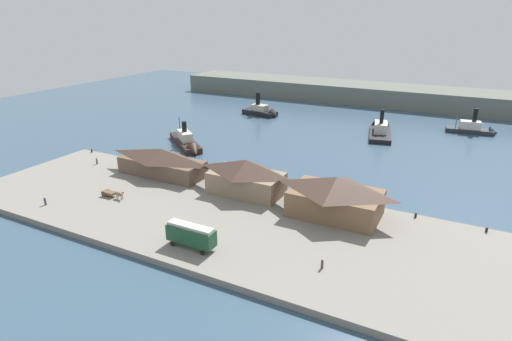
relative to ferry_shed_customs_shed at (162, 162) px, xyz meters
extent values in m
plane|color=#385166|center=(21.28, 9.48, -4.59)|extent=(320.00, 320.00, 0.00)
cube|color=gray|center=(21.28, -12.52, -3.99)|extent=(110.00, 36.00, 1.20)
cube|color=#666159|center=(21.28, 5.88, -4.09)|extent=(110.00, 0.80, 1.00)
cube|color=brown|center=(0.00, 0.00, -1.37)|extent=(21.60, 7.82, 4.03)
pyramid|color=#473328|center=(0.00, 0.00, 1.96)|extent=(22.03, 8.21, 2.63)
cube|color=#847056|center=(23.67, -0.37, -1.00)|extent=(16.00, 8.60, 4.78)
pyramid|color=#473328|center=(23.67, -0.37, 2.88)|extent=(16.32, 9.03, 2.97)
cube|color=brown|center=(44.23, -1.81, -0.84)|extent=(17.19, 10.67, 5.08)
pyramid|color=#473328|center=(44.23, -1.81, 3.16)|extent=(17.53, 11.20, 2.92)
cube|color=#1E4C2D|center=(26.36, -24.77, -1.09)|extent=(8.75, 2.56, 2.79)
cube|color=beige|center=(26.36, -24.77, 0.56)|extent=(8.40, 1.79, 0.50)
cylinder|color=black|center=(29.43, -23.48, -2.94)|extent=(0.90, 0.18, 0.90)
cylinder|color=black|center=(29.43, -26.05, -2.94)|extent=(0.90, 0.18, 0.90)
cylinder|color=black|center=(23.30, -23.48, -2.94)|extent=(0.90, 0.18, 0.90)
cylinder|color=black|center=(23.30, -26.05, -2.94)|extent=(0.90, 0.18, 0.90)
cube|color=brown|center=(-1.93, -15.62, -2.54)|extent=(3.18, 1.51, 0.50)
cylinder|color=#4C3828|center=(-2.88, -14.87, -2.79)|extent=(1.20, 0.10, 1.20)
cylinder|color=#4C3828|center=(-2.88, -16.38, -2.79)|extent=(1.20, 0.10, 1.20)
ellipsoid|color=#7A6651|center=(1.06, -15.62, -2.29)|extent=(2.00, 0.70, 0.90)
ellipsoid|color=#7A6651|center=(2.16, -15.62, -1.74)|extent=(0.70, 0.32, 0.44)
cylinder|color=#7A6651|center=(1.66, -15.42, -2.89)|extent=(0.16, 0.16, 1.00)
cylinder|color=#7A6651|center=(1.66, -15.82, -2.89)|extent=(0.16, 0.16, 1.00)
cylinder|color=#7A6651|center=(0.46, -15.42, -2.89)|extent=(0.16, 0.16, 1.00)
cylinder|color=#7A6651|center=(0.46, -15.82, -2.89)|extent=(0.16, 0.16, 1.00)
cylinder|color=#4C3D33|center=(48.12, -20.62, -2.68)|extent=(0.41, 0.41, 1.41)
sphere|color=#CCA889|center=(48.12, -20.62, -1.84)|extent=(0.26, 0.26, 0.26)
cylinder|color=#3D4C42|center=(-20.43, -1.81, -2.66)|extent=(0.43, 0.43, 1.46)
sphere|color=#CCA889|center=(-20.43, -1.81, -1.79)|extent=(0.27, 0.27, 0.27)
cylinder|color=#33384C|center=(-10.45, -24.93, -2.65)|extent=(0.43, 0.43, 1.47)
sphere|color=#CCA889|center=(-10.45, -24.93, -1.78)|extent=(0.27, 0.27, 0.27)
cylinder|color=black|center=(70.92, 4.16, -2.94)|extent=(0.44, 0.44, 0.90)
cylinder|color=black|center=(-29.37, 4.59, -2.94)|extent=(0.44, 0.44, 0.90)
cylinder|color=black|center=(58.65, 4.38, -2.94)|extent=(0.44, 0.44, 0.90)
cylinder|color=black|center=(-16.16, 3.94, -2.94)|extent=(0.44, 0.44, 0.90)
cube|color=#23282D|center=(65.83, 81.94, -3.83)|extent=(15.17, 6.09, 1.51)
cone|color=#23282D|center=(73.18, 82.69, -3.83)|extent=(3.07, 4.38, 4.13)
cube|color=beige|center=(65.83, 81.94, -1.75)|extent=(6.74, 4.24, 2.65)
cylinder|color=black|center=(66.83, 82.04, 1.79)|extent=(1.39, 1.39, 4.43)
cylinder|color=brown|center=(61.42, 81.48, -0.93)|extent=(0.24, 0.24, 4.28)
cube|color=black|center=(-10.13, 73.03, -3.66)|extent=(14.98, 7.89, 1.86)
cone|color=black|center=(-3.13, 71.75, -3.66)|extent=(3.40, 5.25, 4.86)
cube|color=#B2A893|center=(-10.13, 73.03, -1.54)|extent=(6.95, 5.07, 2.38)
cylinder|color=black|center=(-11.06, 73.20, 2.06)|extent=(1.76, 1.76, 4.82)
cube|color=black|center=(39.42, 64.38, -3.85)|extent=(10.91, 21.76, 1.46)
cone|color=black|center=(37.28, 74.57, -3.85)|extent=(6.73, 4.92, 6.09)
cube|color=beige|center=(39.42, 64.38, -1.57)|extent=(5.68, 9.05, 3.10)
cylinder|color=black|center=(39.58, 63.60, 2.22)|extent=(1.25, 1.25, 4.49)
cube|color=black|center=(-12.08, 25.62, -3.72)|extent=(19.36, 17.08, 1.74)
cone|color=black|center=(-3.96, 19.00, -3.72)|extent=(5.74, 5.84, 4.46)
cube|color=beige|center=(-12.08, 25.62, -1.51)|extent=(7.86, 7.21, 2.68)
cylinder|color=black|center=(-12.14, 25.67, 1.39)|extent=(1.44, 1.44, 3.11)
cylinder|color=brown|center=(-16.95, 29.59, 0.07)|extent=(0.24, 0.24, 5.83)
cube|color=#60665B|center=(21.28, 119.48, -0.59)|extent=(180.00, 24.00, 8.00)
camera|label=1|loc=(64.45, -74.67, 33.85)|focal=29.29mm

